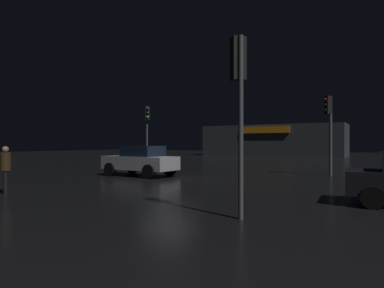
{
  "coord_description": "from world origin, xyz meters",
  "views": [
    {
      "loc": [
        9.04,
        -13.09,
        1.72
      ],
      "look_at": [
        -0.63,
        3.31,
        1.71
      ],
      "focal_mm": 30.89,
      "sensor_mm": 36.0,
      "label": 1
    }
  ],
  "objects_px": {
    "store_building": "(273,141)",
    "traffic_signal_opposite": "(147,122)",
    "car_near": "(141,160)",
    "traffic_signal_cross_left": "(239,81)",
    "pedestrian": "(5,166)",
    "traffic_signal_cross_right": "(329,121)"
  },
  "relations": [
    {
      "from": "traffic_signal_opposite",
      "to": "traffic_signal_cross_right",
      "type": "xyz_separation_m",
      "value": [
        12.33,
        0.07,
        -0.31
      ]
    },
    {
      "from": "traffic_signal_cross_right",
      "to": "pedestrian",
      "type": "xyz_separation_m",
      "value": [
        -8.67,
        -12.55,
        -2.02
      ]
    },
    {
      "from": "store_building",
      "to": "traffic_signal_opposite",
      "type": "relative_size",
      "value": 4.32
    },
    {
      "from": "traffic_signal_opposite",
      "to": "pedestrian",
      "type": "height_order",
      "value": "traffic_signal_opposite"
    },
    {
      "from": "traffic_signal_opposite",
      "to": "traffic_signal_cross_right",
      "type": "height_order",
      "value": "traffic_signal_opposite"
    },
    {
      "from": "traffic_signal_opposite",
      "to": "car_near",
      "type": "bearing_deg",
      "value": -54.84
    },
    {
      "from": "traffic_signal_cross_right",
      "to": "pedestrian",
      "type": "relative_size",
      "value": 2.62
    },
    {
      "from": "car_near",
      "to": "store_building",
      "type": "bearing_deg",
      "value": 94.62
    },
    {
      "from": "traffic_signal_opposite",
      "to": "traffic_signal_cross_left",
      "type": "distance_m",
      "value": 16.91
    },
    {
      "from": "store_building",
      "to": "pedestrian",
      "type": "relative_size",
      "value": 11.75
    },
    {
      "from": "store_building",
      "to": "pedestrian",
      "type": "bearing_deg",
      "value": -86.29
    },
    {
      "from": "traffic_signal_opposite",
      "to": "pedestrian",
      "type": "relative_size",
      "value": 2.72
    },
    {
      "from": "traffic_signal_cross_right",
      "to": "car_near",
      "type": "relative_size",
      "value": 1.04
    },
    {
      "from": "traffic_signal_opposite",
      "to": "pedestrian",
      "type": "bearing_deg",
      "value": -73.63
    },
    {
      "from": "traffic_signal_cross_right",
      "to": "traffic_signal_cross_left",
      "type": "bearing_deg",
      "value": -91.4
    },
    {
      "from": "traffic_signal_opposite",
      "to": "car_near",
      "type": "height_order",
      "value": "traffic_signal_opposite"
    },
    {
      "from": "store_building",
      "to": "car_near",
      "type": "relative_size",
      "value": 4.64
    },
    {
      "from": "traffic_signal_cross_left",
      "to": "traffic_signal_cross_right",
      "type": "xyz_separation_m",
      "value": [
        0.29,
        11.94,
        -0.22
      ]
    },
    {
      "from": "car_near",
      "to": "traffic_signal_cross_left",
      "type": "bearing_deg",
      "value": -38.38
    },
    {
      "from": "traffic_signal_opposite",
      "to": "traffic_signal_cross_left",
      "type": "relative_size",
      "value": 1.06
    },
    {
      "from": "pedestrian",
      "to": "store_building",
      "type": "bearing_deg",
      "value": 93.71
    },
    {
      "from": "traffic_signal_cross_left",
      "to": "car_near",
      "type": "bearing_deg",
      "value": 141.62
    }
  ]
}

